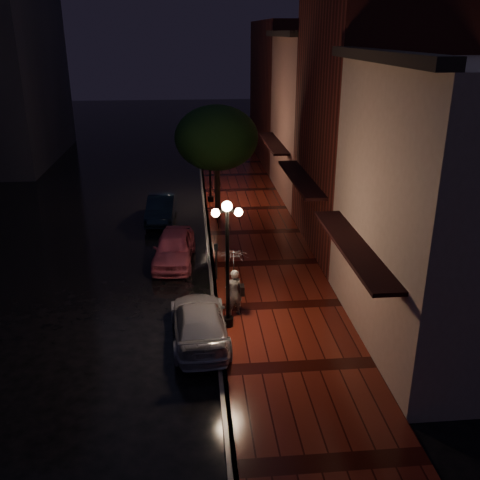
# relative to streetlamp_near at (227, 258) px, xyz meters

# --- Properties ---
(ground) EXTENTS (120.00, 120.00, 0.00)m
(ground) POSITION_rel_streetlamp_near_xyz_m (-0.35, 5.00, -2.60)
(ground) COLOR black
(ground) RESTS_ON ground
(sidewalk) EXTENTS (4.50, 60.00, 0.15)m
(sidewalk) POSITION_rel_streetlamp_near_xyz_m (1.90, 5.00, -2.53)
(sidewalk) COLOR #46120C
(sidewalk) RESTS_ON ground
(curb) EXTENTS (0.25, 60.00, 0.15)m
(curb) POSITION_rel_streetlamp_near_xyz_m (-0.35, 5.00, -2.53)
(curb) COLOR #595451
(curb) RESTS_ON ground
(storefront_near) EXTENTS (5.00, 8.00, 8.50)m
(storefront_near) POSITION_rel_streetlamp_near_xyz_m (6.65, -1.00, 1.65)
(storefront_near) COLOR gray
(storefront_near) RESTS_ON ground
(storefront_mid) EXTENTS (5.00, 8.00, 11.00)m
(storefront_mid) POSITION_rel_streetlamp_near_xyz_m (6.65, 7.00, 2.90)
(storefront_mid) COLOR #511914
(storefront_mid) RESTS_ON ground
(storefront_far) EXTENTS (5.00, 8.00, 9.00)m
(storefront_far) POSITION_rel_streetlamp_near_xyz_m (6.65, 15.00, 1.90)
(storefront_far) COLOR #8C5951
(storefront_far) RESTS_ON ground
(storefront_extra) EXTENTS (5.00, 12.00, 10.00)m
(storefront_extra) POSITION_rel_streetlamp_near_xyz_m (6.65, 25.00, 2.40)
(storefront_extra) COLOR #511914
(storefront_extra) RESTS_ON ground
(streetlamp_near) EXTENTS (0.96, 0.36, 4.31)m
(streetlamp_near) POSITION_rel_streetlamp_near_xyz_m (0.00, 0.00, 0.00)
(streetlamp_near) COLOR black
(streetlamp_near) RESTS_ON sidewalk
(streetlamp_far) EXTENTS (0.96, 0.36, 4.31)m
(streetlamp_far) POSITION_rel_streetlamp_near_xyz_m (0.00, 14.00, 0.00)
(streetlamp_far) COLOR black
(streetlamp_far) RESTS_ON sidewalk
(street_tree) EXTENTS (4.16, 4.16, 5.80)m
(street_tree) POSITION_rel_streetlamp_near_xyz_m (0.26, 10.99, 1.64)
(street_tree) COLOR black
(street_tree) RESTS_ON sidewalk
(pink_car) EXTENTS (1.94, 4.16, 1.38)m
(pink_car) POSITION_rel_streetlamp_near_xyz_m (-1.88, 5.71, -1.91)
(pink_car) COLOR #C14F68
(pink_car) RESTS_ON ground
(navy_car) EXTENTS (1.55, 4.00, 1.30)m
(navy_car) POSITION_rel_streetlamp_near_xyz_m (-2.68, 11.35, -1.95)
(navy_car) COLOR black
(navy_car) RESTS_ON ground
(silver_car) EXTENTS (1.97, 4.39, 1.25)m
(silver_car) POSITION_rel_streetlamp_near_xyz_m (-0.95, -0.53, -1.98)
(silver_car) COLOR #AFB0B8
(silver_car) RESTS_ON ground
(woman_with_umbrella) EXTENTS (0.99, 1.01, 2.38)m
(woman_with_umbrella) POSITION_rel_streetlamp_near_xyz_m (0.25, 0.70, -0.88)
(woman_with_umbrella) COLOR silver
(woman_with_umbrella) RESTS_ON sidewalk
(parking_meter) EXTENTS (0.16, 0.13, 1.49)m
(parking_meter) POSITION_rel_streetlamp_near_xyz_m (-0.20, 3.60, -1.55)
(parking_meter) COLOR black
(parking_meter) RESTS_ON sidewalk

